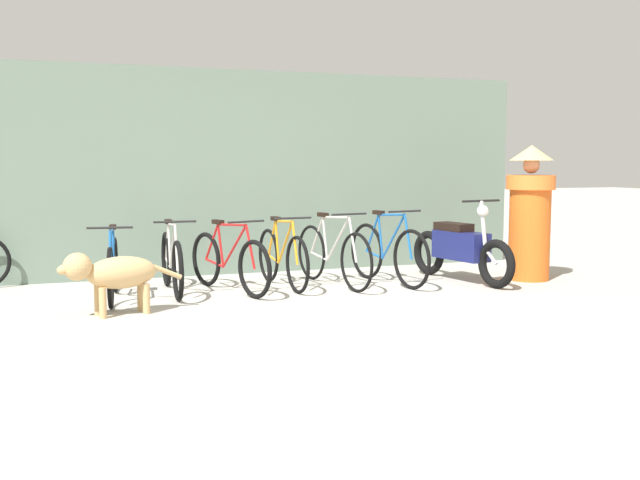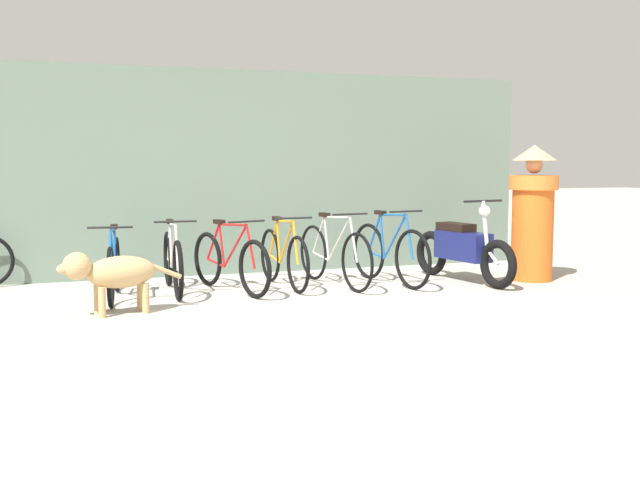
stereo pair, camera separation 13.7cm
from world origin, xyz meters
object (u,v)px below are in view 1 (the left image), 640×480
at_px(bicycle_3, 282,258).
at_px(stray_dog, 112,273).
at_px(bicycle_2, 229,262).
at_px(bicycle_0, 113,269).
at_px(motorcycle, 461,249).
at_px(bicycle_4, 333,255).
at_px(bicycle_1, 172,263).
at_px(person_in_robes, 530,212).
at_px(bicycle_5, 388,253).

relative_size(bicycle_3, stray_dog, 1.33).
relative_size(bicycle_2, bicycle_3, 1.03).
xyz_separation_m(bicycle_0, motorcycle, (4.21, -0.15, 0.07)).
bearing_deg(bicycle_4, bicycle_1, -102.65).
height_order(bicycle_1, stray_dog, bicycle_1).
distance_m(bicycle_3, stray_dog, 2.29).
relative_size(stray_dog, person_in_robes, 0.71).
distance_m(bicycle_2, person_in_robes, 3.85).
bearing_deg(bicycle_2, bicycle_4, 72.76).
height_order(bicycle_3, bicycle_5, bicycle_5).
bearing_deg(person_in_robes, stray_dog, 15.16).
bearing_deg(bicycle_3, motorcycle, 77.74).
distance_m(bicycle_4, bicycle_5, 0.70).
xyz_separation_m(bicycle_5, stray_dog, (-3.34, -0.85, 0.04)).
bearing_deg(stray_dog, bicycle_1, -136.12).
height_order(bicycle_0, bicycle_4, bicycle_4).
bearing_deg(bicycle_4, person_in_robes, 71.83).
xyz_separation_m(motorcycle, stray_dog, (-4.28, -0.71, 0.01)).
distance_m(bicycle_5, motorcycle, 0.95).
distance_m(bicycle_1, person_in_robes, 4.49).
xyz_separation_m(bicycle_4, person_in_robes, (2.51, -0.42, 0.49)).
xyz_separation_m(bicycle_2, person_in_robes, (3.79, -0.42, 0.52)).
height_order(bicycle_4, person_in_robes, person_in_robes).
bearing_deg(bicycle_2, bicycle_3, 81.06).
bearing_deg(bicycle_1, bicycle_0, -70.43).
distance_m(bicycle_2, bicycle_4, 1.28).
distance_m(bicycle_0, stray_dog, 0.87).
xyz_separation_m(bicycle_4, bicycle_5, (0.69, -0.10, 0.00)).
relative_size(motorcycle, person_in_robes, 1.09).
bearing_deg(motorcycle, bicycle_3, -108.24).
distance_m(bicycle_3, bicycle_4, 0.62).
bearing_deg(bicycle_5, bicycle_4, -107.34).
height_order(bicycle_1, bicycle_5, bicycle_5).
height_order(bicycle_2, motorcycle, motorcycle).
distance_m(bicycle_0, bicycle_5, 3.27).
bearing_deg(person_in_robes, bicycle_4, -0.09).
bearing_deg(motorcycle, stray_dog, -90.50).
bearing_deg(bicycle_3, bicycle_1, -95.51).
height_order(bicycle_4, motorcycle, motorcycle).
xyz_separation_m(bicycle_0, stray_dog, (-0.07, -0.86, 0.08)).
relative_size(bicycle_4, motorcycle, 0.96).
distance_m(bicycle_3, person_in_robes, 3.20).
bearing_deg(motorcycle, bicycle_1, -105.78).
bearing_deg(bicycle_0, bicycle_4, 99.07).
bearing_deg(bicycle_1, person_in_robes, 84.80).
bearing_deg(motorcycle, person_in_robes, 68.01).
xyz_separation_m(bicycle_4, motorcycle, (1.63, -0.23, 0.04)).
bearing_deg(bicycle_1, bicycle_4, 87.95).
relative_size(bicycle_3, bicycle_4, 0.91).
bearing_deg(motorcycle, bicycle_4, -107.99).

